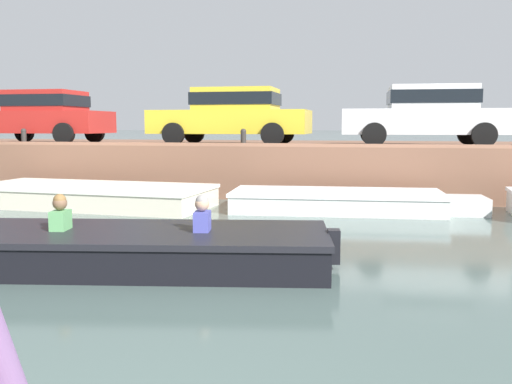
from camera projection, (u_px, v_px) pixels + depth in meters
The scene contains 11 objects.
ground_plane at pixel (267, 259), 8.07m from camera, with size 400.00×400.00×0.00m, color #4C605B.
far_quay_wall at pixel (325, 166), 16.95m from camera, with size 60.00×6.00×1.36m, color brown.
far_wall_coping at pixel (315, 145), 14.07m from camera, with size 60.00×0.24×0.08m, color #9F6C52.
boat_moored_west_cream at pixel (82, 195), 13.40m from camera, with size 6.72×2.66×0.50m.
boat_moored_central_white at pixel (346, 201), 12.54m from camera, with size 5.55×2.13×0.45m.
motorboat_passing at pixel (103, 248), 7.61m from camera, with size 6.71×2.71×0.99m.
car_leftmost_red at pixel (44, 115), 16.91m from camera, with size 3.92×2.06×1.54m.
car_left_inner_yellow at pixel (233, 114), 15.73m from camera, with size 4.36×1.95×1.54m.
car_centre_white at pixel (427, 113), 14.68m from camera, with size 4.26×2.09×1.54m.
mooring_bollard_west at pixel (24, 136), 15.83m from camera, with size 0.15×0.15×0.45m.
mooring_bollard_mid at pixel (243, 137), 14.55m from camera, with size 0.15×0.15×0.45m.
Camera 1 is at (1.47, -1.54, 1.89)m, focal length 40.00 mm.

